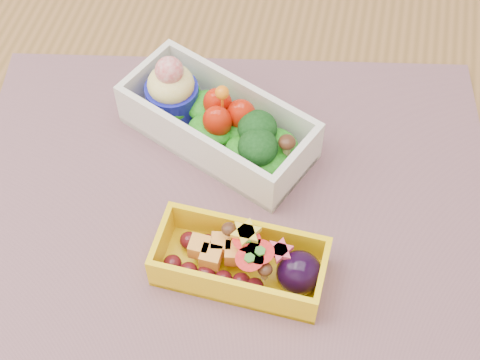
% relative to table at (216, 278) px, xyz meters
% --- Properties ---
extents(table, '(1.20, 0.80, 0.75)m').
position_rel_table_xyz_m(table, '(0.00, 0.00, 0.00)').
color(table, brown).
rests_on(table, ground).
extents(placemat, '(0.56, 0.46, 0.00)m').
position_rel_table_xyz_m(placemat, '(0.01, 0.03, 0.10)').
color(placemat, '#835A5F').
rests_on(placemat, table).
extents(bento_white, '(0.21, 0.15, 0.08)m').
position_rel_table_xyz_m(bento_white, '(-0.02, 0.10, 0.13)').
color(bento_white, silver).
rests_on(bento_white, placemat).
extents(bento_yellow, '(0.15, 0.07, 0.05)m').
position_rel_table_xyz_m(bento_yellow, '(0.04, -0.04, 0.12)').
color(bento_yellow, yellow).
rests_on(bento_yellow, placemat).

